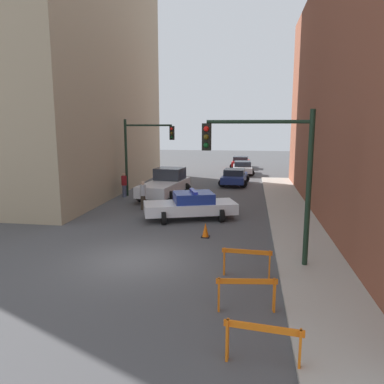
{
  "coord_description": "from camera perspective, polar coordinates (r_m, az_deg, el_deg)",
  "views": [
    {
      "loc": [
        3.99,
        -12.37,
        4.81
      ],
      "look_at": [
        1.08,
        6.05,
        1.47
      ],
      "focal_mm": 35.0,
      "sensor_mm": 36.0,
      "label": 1
    }
  ],
  "objects": [
    {
      "name": "traffic_light_far",
      "position": [
        25.51,
        -7.71,
        6.89
      ],
      "size": [
        3.44,
        0.35,
        5.2
      ],
      "color": "black",
      "rests_on": "ground_plane"
    },
    {
      "name": "parked_car_mid",
      "position": [
        37.36,
        7.69,
        3.71
      ],
      "size": [
        2.39,
        4.37,
        1.31
      ],
      "rotation": [
        0.0,
        0.0,
        0.04
      ],
      "color": "silver",
      "rests_on": "ground_plane"
    },
    {
      "name": "barrier_front",
      "position": [
        8.15,
        10.76,
        -21.01
      ],
      "size": [
        1.59,
        0.34,
        0.9
      ],
      "rotation": [
        0.0,
        0.0,
        -0.12
      ],
      "color": "orange",
      "rests_on": "ground_plane"
    },
    {
      "name": "barrier_mid",
      "position": [
        10.13,
        8.32,
        -14.43
      ],
      "size": [
        1.59,
        0.36,
        0.9
      ],
      "rotation": [
        0.0,
        0.0,
        0.13
      ],
      "color": "orange",
      "rests_on": "ground_plane"
    },
    {
      "name": "parked_car_far",
      "position": [
        43.02,
        7.43,
        4.56
      ],
      "size": [
        2.36,
        4.35,
        1.31
      ],
      "rotation": [
        0.0,
        0.0,
        -0.03
      ],
      "color": "maroon",
      "rests_on": "ground_plane"
    },
    {
      "name": "traffic_light_near",
      "position": [
        12.68,
        12.29,
        4.13
      ],
      "size": [
        3.64,
        0.35,
        5.2
      ],
      "color": "black",
      "rests_on": "sidewalk_right"
    },
    {
      "name": "pedestrian_crossing",
      "position": [
        21.66,
        -7.48,
        -0.44
      ],
      "size": [
        0.47,
        0.47,
        1.66
      ],
      "rotation": [
        0.0,
        0.0,
        0.39
      ],
      "color": "#382D23",
      "rests_on": "ground_plane"
    },
    {
      "name": "parked_car_near",
      "position": [
        30.64,
        6.49,
        2.33
      ],
      "size": [
        2.43,
        4.39,
        1.31
      ],
      "rotation": [
        0.0,
        0.0,
        -0.05
      ],
      "color": "navy",
      "rests_on": "ground_plane"
    },
    {
      "name": "ground_plane",
      "position": [
        13.86,
        -8.49,
        -10.26
      ],
      "size": [
        120.0,
        120.0,
        0.0
      ],
      "primitive_type": "plane",
      "color": "#4C4C4F"
    },
    {
      "name": "sidewalk_right",
      "position": [
        13.44,
        18.17,
        -11.08
      ],
      "size": [
        2.4,
        44.0,
        0.12
      ],
      "color": "#B2ADA3",
      "rests_on": "ground_plane"
    },
    {
      "name": "pedestrian_corner",
      "position": [
        25.64,
        -10.3,
        1.13
      ],
      "size": [
        0.38,
        0.38,
        1.66
      ],
      "rotation": [
        0.0,
        0.0,
        1.5
      ],
      "color": "#474C66",
      "rests_on": "ground_plane"
    },
    {
      "name": "police_car",
      "position": [
        19.34,
        -0.17,
        -2.04
      ],
      "size": [
        5.04,
        3.26,
        1.52
      ],
      "rotation": [
        0.0,
        0.0,
        1.9
      ],
      "color": "white",
      "rests_on": "ground_plane"
    },
    {
      "name": "building_corner_left",
      "position": [
        31.82,
        -23.62,
        23.62
      ],
      "size": [
        14.0,
        20.0,
        25.3
      ],
      "color": "tan",
      "rests_on": "ground_plane"
    },
    {
      "name": "barrier_back",
      "position": [
        12.27,
        8.34,
        -9.94
      ],
      "size": [
        1.6,
        0.23,
        0.9
      ],
      "rotation": [
        0.0,
        0.0,
        -0.05
      ],
      "color": "orange",
      "rests_on": "ground_plane"
    },
    {
      "name": "white_truck",
      "position": [
        25.23,
        -4.02,
        1.23
      ],
      "size": [
        3.08,
        5.61,
        1.9
      ],
      "rotation": [
        0.0,
        0.0,
        -0.13
      ],
      "color": "silver",
      "rests_on": "ground_plane"
    },
    {
      "name": "traffic_cone",
      "position": [
        16.31,
        2.06,
        -5.84
      ],
      "size": [
        0.36,
        0.36,
        0.66
      ],
      "color": "black",
      "rests_on": "ground_plane"
    }
  ]
}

